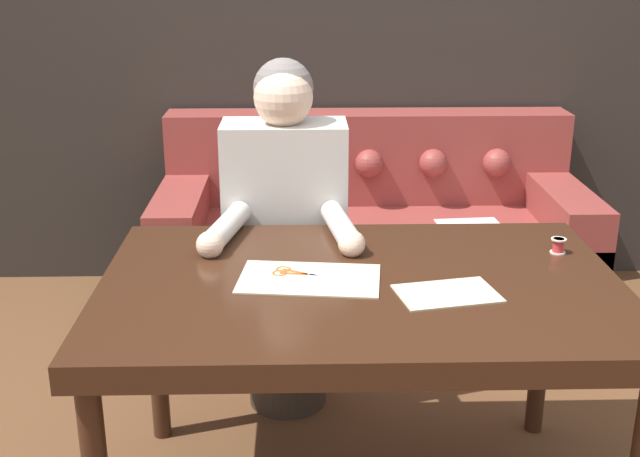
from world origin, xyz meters
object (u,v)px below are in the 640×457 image
(dining_table, at_px, (361,304))
(thread_spool, at_px, (558,246))
(person, at_px, (285,241))
(couch, at_px, (370,244))
(scissors, at_px, (298,274))

(dining_table, relative_size, thread_spool, 31.28)
(person, xyz_separation_m, thread_spool, (0.81, -0.41, 0.13))
(couch, distance_m, scissors, 1.50)
(person, relative_size, scissors, 5.63)
(couch, xyz_separation_m, person, (-0.37, -0.84, 0.32))
(dining_table, distance_m, scissors, 0.19)
(person, xyz_separation_m, scissors, (0.05, -0.56, 0.11))
(couch, relative_size, person, 1.50)
(couch, bearing_deg, thread_spool, -70.79)
(dining_table, bearing_deg, couch, 83.82)
(couch, bearing_deg, scissors, -103.09)
(dining_table, distance_m, person, 0.64)
(dining_table, xyz_separation_m, couch, (0.16, 1.44, -0.36))
(scissors, xyz_separation_m, thread_spool, (0.76, 0.15, 0.02))
(couch, height_order, thread_spool, couch)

